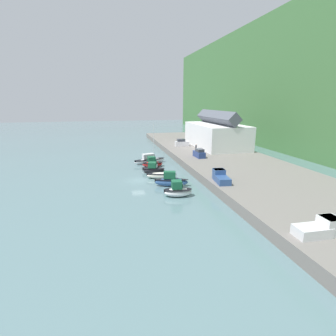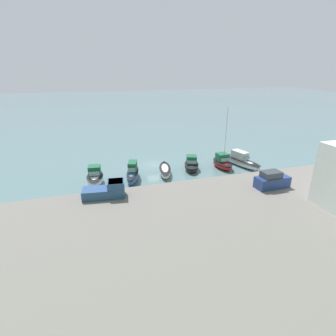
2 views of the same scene
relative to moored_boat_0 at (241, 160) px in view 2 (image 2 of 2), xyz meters
name	(u,v)px [view 2 (image 2 of 2)]	position (x,y,z in m)	size (l,w,h in m)	color
ground_plane	(155,165)	(13.84, -4.57, -0.89)	(320.00, 320.00, 0.00)	slate
quay_promenade	(214,237)	(13.84, 18.10, -0.08)	(124.18, 22.71, 1.62)	slate
moored_boat_0	(241,160)	(0.00, 0.00, 0.00)	(3.97, 8.47, 2.46)	white
moored_boat_1	(222,163)	(3.49, 0.09, 0.01)	(2.49, 4.91, 10.10)	red
moored_boat_2	(191,165)	(8.68, -0.64, -0.07)	(3.71, 5.35, 2.30)	black
moored_boat_3	(165,170)	(13.39, 0.12, -0.24)	(3.06, 6.21, 1.23)	white
moored_boat_4	(133,173)	(18.53, 0.83, 0.12)	(3.21, 6.37, 2.75)	#33568E
moored_boat_5	(95,177)	(23.89, 0.62, 0.08)	(2.79, 4.86, 2.65)	white
parked_car_2	(272,181)	(3.05, 11.85, 1.64)	(4.25, 1.92, 2.16)	navy
pickup_truck_0	(108,190)	(22.67, 8.57, 1.55)	(4.93, 2.51, 1.90)	#2D4C84
person_on_quay	(323,178)	(-3.38, 13.26, 1.83)	(0.40, 0.40, 2.14)	#232838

